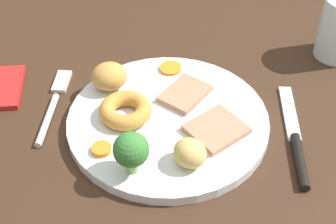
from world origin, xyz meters
TOP-DOWN VIEW (x-y plane):
  - dining_table at (0.00, 0.00)cm, footprint 120.00×84.00cm
  - dinner_plate at (1.65, 1.64)cm, footprint 26.15×26.15cm
  - meat_slice_main at (3.30, 6.23)cm, footprint 7.38×8.08cm
  - meat_slice_under at (8.00, 0.17)cm, footprint 8.88×8.91cm
  - yorkshire_pudding at (-3.80, 1.15)cm, footprint 6.80×6.80cm
  - roast_potato_left at (5.29, -5.63)cm, footprint 5.56×5.55cm
  - roast_potato_right at (-7.16, 6.67)cm, footprint 6.37×6.20cm
  - carrot_coin_front at (0.54, 11.74)cm, footprint 3.17×3.17cm
  - carrot_coin_back at (-5.43, -5.30)cm, footprint 2.43×2.43cm
  - broccoli_floret at (-1.16, -7.77)cm, footprint 4.17×4.17cm
  - fork at (-14.36, 3.23)cm, footprint 2.42×15.31cm
  - knife at (18.04, 0.53)cm, footprint 3.36×18.55cm

SIDE VIEW (x-z plane):
  - dining_table at x=0.00cm, z-range 0.00..3.60cm
  - fork at x=-14.36cm, z-range 3.54..4.44cm
  - knife at x=18.04cm, z-range 3.45..4.65cm
  - dinner_plate at x=1.65cm, z-range 3.60..5.00cm
  - carrot_coin_front at x=0.54cm, z-range 5.00..5.41cm
  - carrot_coin_back at x=-5.43cm, z-range 5.00..5.62cm
  - meat_slice_main at x=3.30cm, z-range 5.00..5.80cm
  - meat_slice_under at x=8.00cm, z-range 5.00..5.80cm
  - yorkshire_pudding at x=-3.80cm, z-range 5.00..7.07cm
  - roast_potato_left at x=5.29cm, z-range 5.00..8.28cm
  - roast_potato_right at x=-7.16cm, z-range 5.00..8.67cm
  - broccoli_floret at x=-1.16cm, z-range 5.56..11.11cm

